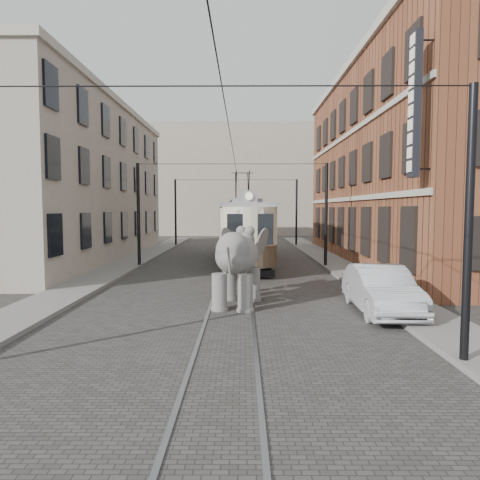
{
  "coord_description": "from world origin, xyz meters",
  "views": [
    {
      "loc": [
        0.41,
        -19.35,
        3.41
      ],
      "look_at": [
        0.3,
        -1.09,
        2.1
      ],
      "focal_mm": 32.98,
      "sensor_mm": 36.0,
      "label": 1
    }
  ],
  "objects": [
    {
      "name": "stucco_building",
      "position": [
        -11.0,
        10.0,
        5.0
      ],
      "size": [
        7.0,
        24.0,
        10.0
      ],
      "primitive_type": "cube",
      "color": "gray",
      "rests_on": "ground"
    },
    {
      "name": "elephant",
      "position": [
        0.22,
        -4.0,
        1.38
      ],
      "size": [
        3.22,
        4.87,
        2.76
      ],
      "primitive_type": null,
      "rotation": [
        0.0,
        0.0,
        -0.17
      ],
      "color": "slate",
      "rests_on": "ground"
    },
    {
      "name": "ground",
      "position": [
        0.0,
        0.0,
        0.0
      ],
      "size": [
        120.0,
        120.0,
        0.0
      ],
      "primitive_type": "plane",
      "color": "#423F3D"
    },
    {
      "name": "sidewalk_left",
      "position": [
        -6.5,
        0.0,
        0.07
      ],
      "size": [
        2.0,
        60.0,
        0.15
      ],
      "primitive_type": "cube",
      "color": "slate",
      "rests_on": "ground"
    },
    {
      "name": "parked_car",
      "position": [
        4.93,
        -5.09,
        0.77
      ],
      "size": [
        1.74,
        4.7,
        1.54
      ],
      "primitive_type": "imported",
      "rotation": [
        0.0,
        0.0,
        -0.02
      ],
      "color": "#ADADB2",
      "rests_on": "ground"
    },
    {
      "name": "catenary",
      "position": [
        -0.2,
        5.0,
        3.0
      ],
      "size": [
        11.0,
        30.2,
        6.0
      ],
      "primitive_type": null,
      "color": "black",
      "rests_on": "ground"
    },
    {
      "name": "tram",
      "position": [
        0.38,
        8.66,
        2.85
      ],
      "size": [
        3.66,
        14.51,
        5.71
      ],
      "primitive_type": null,
      "rotation": [
        0.0,
        0.0,
        0.05
      ],
      "color": "beige",
      "rests_on": "ground"
    },
    {
      "name": "sidewalk_right",
      "position": [
        6.0,
        0.0,
        0.07
      ],
      "size": [
        2.0,
        60.0,
        0.15
      ],
      "primitive_type": "cube",
      "color": "slate",
      "rests_on": "ground"
    },
    {
      "name": "tram_rails",
      "position": [
        0.0,
        0.0,
        0.01
      ],
      "size": [
        1.54,
        80.0,
        0.02
      ],
      "primitive_type": null,
      "color": "slate",
      "rests_on": "ground"
    },
    {
      "name": "brick_building",
      "position": [
        11.0,
        9.0,
        6.0
      ],
      "size": [
        8.0,
        26.0,
        12.0
      ],
      "primitive_type": "cube",
      "color": "brown",
      "rests_on": "ground"
    },
    {
      "name": "distant_block",
      "position": [
        0.0,
        40.0,
        7.0
      ],
      "size": [
        28.0,
        10.0,
        14.0
      ],
      "primitive_type": "cube",
      "color": "gray",
      "rests_on": "ground"
    }
  ]
}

